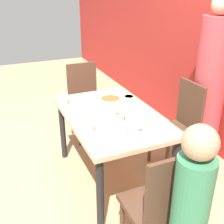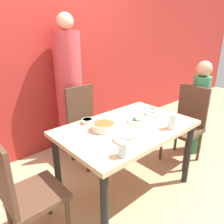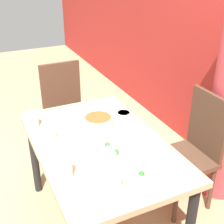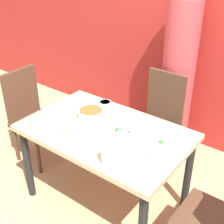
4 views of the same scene
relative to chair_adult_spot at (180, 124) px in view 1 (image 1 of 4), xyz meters
name	(u,v)px [view 1 (image 1 of 4)]	position (x,y,z in m)	size (l,w,h in m)	color
ground_plane	(111,177)	(-0.06, -0.75, -0.49)	(10.00, 10.00, 0.00)	tan
dining_table	(111,123)	(-0.06, -0.75, 0.14)	(1.26, 0.80, 0.72)	tan
chair_adult_spot	(180,124)	(0.00, 0.00, 0.00)	(0.40, 0.40, 0.93)	#4C3323
chair_child_spot	(161,205)	(0.92, -0.81, 0.00)	(0.40, 0.40, 0.93)	#4C3323
chair_empty_left	(85,99)	(-1.03, -0.68, 0.00)	(0.40, 0.40, 0.93)	#4C3323
person_adult	(209,91)	(0.00, 0.33, 0.32)	(0.32, 0.32, 1.75)	#C63D42
person_child	(188,223)	(1.19, -0.81, 0.10)	(0.21, 0.21, 1.21)	#387F56
bowl_curry	(111,101)	(-0.27, -0.66, 0.27)	(0.22, 0.22, 0.06)	silver
plate_rice_adult	(85,108)	(-0.25, -0.93, 0.24)	(0.23, 0.23, 0.05)	white
plate_rice_child	(117,119)	(0.09, -0.75, 0.25)	(0.22, 0.22, 0.06)	white
plate_noodles	(136,134)	(0.39, -0.73, 0.25)	(0.25, 0.25, 0.06)	white
bowl_rice_small	(129,98)	(-0.29, -0.45, 0.25)	(0.11, 0.11, 0.04)	white
glass_water_tall	(64,99)	(-0.45, -1.09, 0.29)	(0.07, 0.07, 0.11)	silver
glass_water_short	(89,125)	(0.20, -1.05, 0.30)	(0.08, 0.08, 0.14)	silver
napkin_folded	(91,96)	(-0.55, -0.77, 0.23)	(0.14, 0.14, 0.01)	white
fork_steel	(104,145)	(0.42, -1.02, 0.23)	(0.18, 0.04, 0.01)	silver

